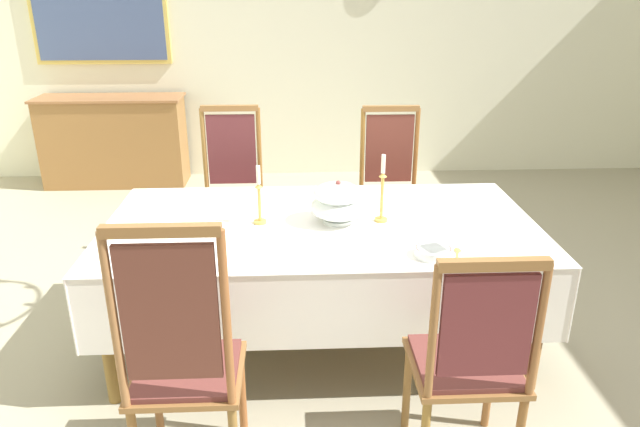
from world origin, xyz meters
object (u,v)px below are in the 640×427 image
Objects in this scene: bowl_near_right at (162,258)px; sideboard at (115,141)px; chair_north_a at (232,190)px; spoon_secondary at (139,258)px; chair_north_b at (390,188)px; spoon_primary at (458,252)px; candlestick_west at (259,201)px; dining_table at (321,234)px; framed_painting at (99,12)px; chair_south_a at (182,358)px; soup_tureen at (338,202)px; bowl_near_left at (433,251)px; chair_south_b at (470,359)px; candlestick_east at (382,195)px.

sideboard is at bearing 109.54° from bowl_near_right.
chair_north_a is 1.46m from spoon_secondary.
chair_north_b is at bearing 179.96° from chair_north_a.
chair_north_a reaches higher than chair_north_b.
chair_north_b is 6.41× the size of bowl_near_right.
chair_north_a reaches higher than spoon_primary.
candlestick_west reaches higher than spoon_secondary.
candlestick_west is at bearing 104.17° from chair_north_a.
dining_table is 3.94m from framed_painting.
spoon_primary is (0.09, -1.43, 0.16)m from chair_north_b.
chair_south_a is at bearing -72.50° from bowl_near_right.
soup_tureen is 0.42m from candlestick_west.
chair_south_a is 4.21m from sideboard.
soup_tureen is 1.70× the size of bowl_near_left.
chair_south_a reaches higher than bowl_near_right.
chair_south_a is at bearing 90.00° from chair_north_a.
dining_table is 1.17m from chair_south_a.
chair_north_a is 3.89× the size of soup_tureen.
chair_south_b reaches higher than soup_tureen.
candlestick_west reaches higher than bowl_near_right.
candlestick_east is at bearing 47.97° from chair_south_a.
sideboard is at bearing 118.99° from candlestick_west.
candlestick_west is at bearing 180.00° from soup_tureen.
candlestick_east is at bearing 0.00° from candlestick_west.
chair_north_a is 1.39m from candlestick_east.
candlestick_east is at bearing 77.66° from chair_north_b.
chair_north_a is at bearing 146.42° from spoon_primary.
dining_table is 7.70× the size of soup_tureen.
spoon_primary is 4.28m from sideboard.
bowl_near_right is at bearing 3.42° from spoon_secondary.
candlestick_west is 0.66m from candlestick_east.
chair_south_a reaches higher than spoon_primary.
bowl_near_left is at bearing 27.22° from chair_south_a.
spoon_secondary is (-0.29, 0.59, 0.14)m from chair_south_a.
spoon_secondary is (-0.11, 0.03, -0.01)m from bowl_near_right.
spoon_secondary is (-1.20, -0.42, -0.15)m from candlestick_east.
sideboard is at bearing 124.21° from spoon_secondary.
framed_painting is at bearing -75.17° from sideboard.
chair_north_a is at bearing 94.75° from spoon_secondary.
framed_painting is at bearing 117.98° from candlestick_west.
soup_tureen is at bearing 56.26° from chair_south_a.
spoon_primary is 1.51m from spoon_secondary.
candlestick_west is at bearing 180.00° from dining_table.
spoon_primary is (1.22, 0.59, 0.14)m from chair_south_a.
candlestick_west reaches higher than soup_tureen.
sideboard is at bearing 143.57° from spoon_primary.
chair_south_a is 0.83× the size of sideboard.
candlestick_west is at bearing 172.32° from spoon_primary.
bowl_near_right is (-0.18, 0.56, 0.16)m from chair_south_a.
dining_table is 0.38m from candlestick_west.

